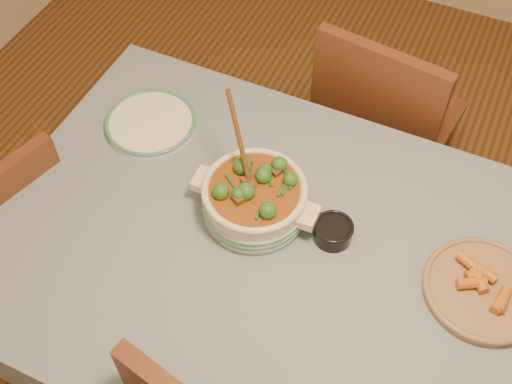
% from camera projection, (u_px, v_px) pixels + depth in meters
% --- Properties ---
extents(floor, '(4.50, 4.50, 0.00)m').
position_uv_depth(floor, '(289.00, 372.00, 2.25)').
color(floor, '#452B13').
rests_on(floor, ground).
extents(dining_table, '(1.68, 1.08, 0.76)m').
position_uv_depth(dining_table, '(300.00, 279.00, 1.72)').
color(dining_table, brown).
rests_on(dining_table, floor).
extents(stew_casserole, '(0.35, 0.28, 0.33)m').
position_uv_depth(stew_casserole, '(255.00, 197.00, 1.68)').
color(stew_casserole, beige).
rests_on(stew_casserole, dining_table).
extents(white_plate, '(0.31, 0.31, 0.02)m').
position_uv_depth(white_plate, '(151.00, 123.00, 1.91)').
color(white_plate, white).
rests_on(white_plate, dining_table).
extents(condiment_bowl, '(0.11, 0.11, 0.06)m').
position_uv_depth(condiment_bowl, '(333.00, 231.00, 1.66)').
color(condiment_bowl, black).
rests_on(condiment_bowl, dining_table).
extents(fried_plate, '(0.30, 0.30, 0.05)m').
position_uv_depth(fried_plate, '(484.00, 288.00, 1.57)').
color(fried_plate, '#9C7856').
rests_on(fried_plate, dining_table).
extents(chair_far, '(0.49, 0.49, 0.93)m').
position_uv_depth(chair_far, '(381.00, 123.00, 2.24)').
color(chair_far, '#552C1A').
rests_on(chair_far, floor).
extents(chair_left, '(0.49, 0.49, 0.86)m').
position_uv_depth(chair_left, '(7.00, 234.00, 2.01)').
color(chair_left, '#552C1A').
rests_on(chair_left, floor).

